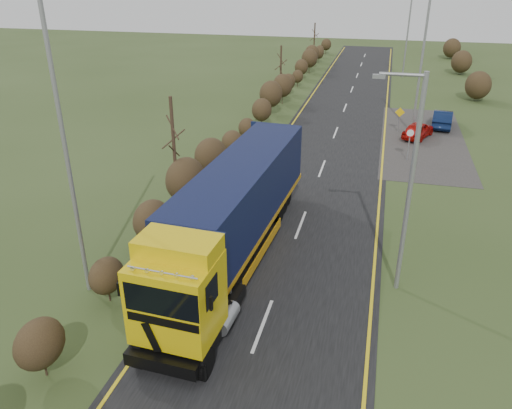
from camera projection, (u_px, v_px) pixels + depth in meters
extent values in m
plane|color=#30421C|center=(285.00, 267.00, 21.26)|extent=(160.00, 160.00, 0.00)
cube|color=black|center=(318.00, 180.00, 30.01)|extent=(8.00, 120.00, 0.02)
cube|color=#33302D|center=(423.00, 139.00, 37.32)|extent=(6.00, 18.00, 0.02)
cube|color=yellow|center=(258.00, 174.00, 30.84)|extent=(0.12, 116.00, 0.01)
cube|color=yellow|center=(380.00, 186.00, 29.18)|extent=(0.12, 116.00, 0.01)
cube|color=silver|center=(263.00, 325.00, 17.74)|extent=(0.12, 3.00, 0.01)
cube|color=silver|center=(301.00, 224.00, 24.75)|extent=(0.12, 3.00, 0.01)
cube|color=silver|center=(322.00, 168.00, 31.76)|extent=(0.12, 3.00, 0.01)
cube|color=silver|center=(336.00, 132.00, 38.77)|extent=(0.12, 3.00, 0.01)
cube|color=silver|center=(345.00, 108.00, 45.78)|extent=(0.12, 3.00, 0.01)
cube|color=silver|center=(352.00, 89.00, 52.79)|extent=(0.12, 3.00, 0.01)
cube|color=silver|center=(357.00, 75.00, 59.80)|extent=(0.12, 3.00, 0.01)
cube|color=silver|center=(361.00, 64.00, 66.82)|extent=(0.12, 3.00, 0.01)
cube|color=silver|center=(365.00, 55.00, 73.83)|extent=(0.12, 3.00, 0.01)
ellipsoid|color=#302115|center=(40.00, 343.00, 15.05)|extent=(1.34, 1.74, 1.54)
ellipsoid|color=#302115|center=(106.00, 276.00, 18.62)|extent=(1.21, 1.57, 1.39)
ellipsoid|color=#302115|center=(152.00, 220.00, 21.97)|extent=(1.58, 2.06, 1.82)
ellipsoid|color=#302115|center=(186.00, 179.00, 25.32)|extent=(1.96, 2.55, 2.25)
ellipsoid|color=#302115|center=(211.00, 156.00, 28.89)|extent=(1.83, 2.38, 2.10)
ellipsoid|color=#302115|center=(232.00, 142.00, 32.56)|extent=(1.37, 1.78, 1.57)
ellipsoid|color=#302115|center=(247.00, 128.00, 36.16)|extent=(1.20, 1.56, 1.38)
ellipsoid|color=#302115|center=(262.00, 110.00, 39.49)|extent=(1.55, 2.02, 1.78)
ellipsoid|color=#302115|center=(271.00, 94.00, 42.88)|extent=(1.95, 2.53, 2.24)
ellipsoid|color=#302115|center=(283.00, 86.00, 46.38)|extent=(1.85, 2.41, 2.13)
ellipsoid|color=#302115|center=(288.00, 82.00, 50.12)|extent=(1.40, 1.81, 1.61)
ellipsoid|color=#302115|center=(298.00, 76.00, 53.65)|extent=(1.19, 1.55, 1.37)
ellipsoid|color=#302115|center=(301.00, 67.00, 57.08)|extent=(1.52, 1.97, 1.75)
ellipsoid|color=#302115|center=(310.00, 58.00, 60.36)|extent=(1.93, 2.51, 2.22)
ellipsoid|color=#302115|center=(312.00, 54.00, 63.96)|extent=(1.88, 2.44, 2.16)
ellipsoid|color=#302115|center=(319.00, 53.00, 67.57)|extent=(1.43, 1.85, 1.64)
ellipsoid|color=#302115|center=(320.00, 50.00, 71.25)|extent=(1.19, 1.55, 1.37)
ellipsoid|color=#302115|center=(326.00, 44.00, 74.55)|extent=(1.49, 1.93, 1.71)
cylinder|color=#38281C|center=(175.00, 156.00, 24.93)|extent=(0.18, 0.18, 6.05)
cylinder|color=#38281C|center=(281.00, 73.00, 47.93)|extent=(0.18, 0.18, 5.06)
cylinder|color=#38281C|center=(314.00, 43.00, 67.19)|extent=(0.18, 0.18, 5.15)
cube|color=black|center=(191.00, 321.00, 16.88)|extent=(2.65, 4.72, 0.45)
cube|color=#E1BE09|center=(177.00, 296.00, 15.39)|extent=(2.62, 2.33, 2.60)
cube|color=black|center=(168.00, 365.00, 15.24)|extent=(2.50, 0.26, 0.55)
cube|color=black|center=(151.00, 338.00, 14.85)|extent=(0.60, 0.05, 1.08)
cube|color=black|center=(178.00, 342.00, 14.66)|extent=(0.60, 0.05, 1.08)
cube|color=black|center=(161.00, 302.00, 14.21)|extent=(2.35, 0.19, 0.95)
cube|color=black|center=(163.00, 322.00, 14.48)|extent=(2.30, 0.16, 0.28)
cube|color=#E1BE09|center=(178.00, 246.00, 15.02)|extent=(2.57, 1.53, 0.56)
cylinder|color=silver|center=(162.00, 272.00, 14.05)|extent=(2.20, 0.18, 0.06)
cube|color=black|center=(119.00, 289.00, 14.71)|extent=(0.09, 0.12, 0.45)
cube|color=black|center=(211.00, 303.00, 14.07)|extent=(0.09, 0.12, 0.45)
cylinder|color=gray|center=(164.00, 308.00, 17.47)|extent=(0.63, 1.33, 0.56)
cylinder|color=gray|center=(226.00, 318.00, 16.95)|extent=(0.63, 1.33, 0.56)
cube|color=orange|center=(243.00, 222.00, 22.35)|extent=(3.18, 12.72, 0.24)
cube|color=black|center=(242.00, 192.00, 21.72)|extent=(3.14, 12.32, 2.75)
cube|color=#0E183D|center=(273.00, 148.00, 27.08)|extent=(2.48, 0.19, 2.75)
cube|color=#0E183D|center=(191.00, 264.00, 16.35)|extent=(2.48, 0.19, 2.75)
cube|color=black|center=(263.00, 200.00, 25.93)|extent=(2.49, 3.72, 0.35)
cube|color=orange|center=(210.00, 243.00, 22.04)|extent=(0.35, 5.50, 0.45)
cube|color=orange|center=(264.00, 250.00, 21.49)|extent=(0.35, 5.50, 0.45)
cylinder|color=black|center=(141.00, 352.00, 15.79)|extent=(0.38, 1.06, 1.04)
cylinder|color=black|center=(204.00, 363.00, 15.32)|extent=(0.38, 1.06, 1.04)
cylinder|color=black|center=(173.00, 305.00, 17.98)|extent=(0.38, 1.06, 1.04)
cylinder|color=black|center=(228.00, 314.00, 17.51)|extent=(0.38, 1.06, 1.04)
cylinder|color=black|center=(238.00, 207.00, 25.43)|extent=(0.38, 1.06, 1.04)
cylinder|color=black|center=(279.00, 212.00, 24.96)|extent=(0.38, 1.06, 1.04)
cylinder|color=black|center=(244.00, 199.00, 26.31)|extent=(0.38, 1.06, 1.04)
cylinder|color=black|center=(283.00, 203.00, 25.84)|extent=(0.38, 1.06, 1.04)
cylinder|color=black|center=(249.00, 192.00, 27.19)|extent=(0.38, 1.06, 1.04)
cylinder|color=black|center=(286.00, 196.00, 26.71)|extent=(0.38, 1.06, 1.04)
imported|color=#A40D08|center=(418.00, 130.00, 37.36)|extent=(2.69, 3.86, 1.22)
imported|color=#0A1739|center=(442.00, 119.00, 39.93)|extent=(1.89, 4.26, 1.36)
cylinder|color=gray|center=(410.00, 190.00, 18.10)|extent=(0.18, 0.18, 8.48)
cylinder|color=gray|center=(403.00, 75.00, 16.52)|extent=(1.51, 0.12, 0.12)
cube|color=gray|center=(379.00, 76.00, 16.73)|extent=(0.42, 0.17, 0.13)
cylinder|color=gray|center=(421.00, 65.00, 36.58)|extent=(0.18, 0.18, 10.27)
cylinder|color=gray|center=(407.00, 37.00, 56.96)|extent=(0.18, 0.18, 9.16)
cylinder|color=gray|center=(68.00, 162.00, 17.49)|extent=(0.16, 0.16, 10.74)
cylinder|color=gray|center=(408.00, 147.00, 32.81)|extent=(0.08, 0.08, 1.89)
cylinder|color=red|center=(410.00, 133.00, 32.39)|extent=(0.61, 0.04, 0.61)
cylinder|color=white|center=(410.00, 133.00, 32.37)|extent=(0.45, 0.02, 0.45)
cylinder|color=gray|center=(399.00, 123.00, 38.78)|extent=(0.08, 0.08, 1.45)
cube|color=yellow|center=(400.00, 112.00, 38.38)|extent=(0.73, 0.04, 0.73)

